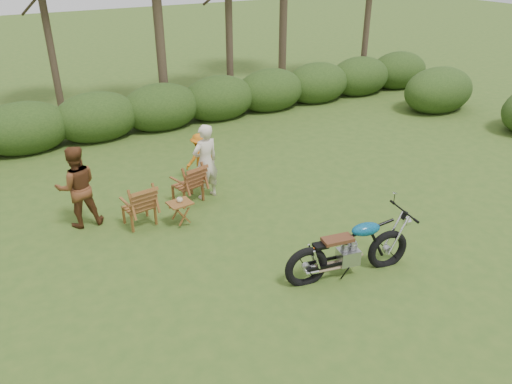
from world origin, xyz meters
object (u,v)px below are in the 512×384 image
child (202,180)px  cup (180,200)px  adult_a (207,197)px  lawn_chair_right (188,201)px  adult_b (84,224)px  lawn_chair_left (141,224)px  side_table (181,213)px  motorcycle (346,273)px

child → cup: bearing=43.2°
child → adult_a: bearing=62.8°
lawn_chair_right → adult_b: adult_b is taller
cup → lawn_chair_left: bearing=151.6°
side_table → adult_a: (0.99, 0.86, -0.26)m
lawn_chair_right → child: size_ratio=0.78×
lawn_chair_right → motorcycle: bearing=95.3°
adult_a → child: (0.25, 0.89, 0.00)m
lawn_chair_left → side_table: side_table is taller
child → motorcycle: bearing=86.6°
adult_a → adult_b: 2.78m
cup → adult_a: (0.98, 0.85, -0.56)m
side_table → adult_b: 2.07m
cup → adult_b: adult_b is taller
motorcycle → adult_b: (-3.73, 4.09, 0.00)m
lawn_chair_right → child: bearing=-143.5°
child → side_table: bearing=43.3°
lawn_chair_right → lawn_chair_left: size_ratio=1.00×
adult_a → cup: bearing=30.0°
lawn_chair_left → adult_b: size_ratio=0.55×
side_table → adult_a: bearing=41.3°
adult_b → child: bearing=-162.6°
adult_b → side_table: bearing=154.4°
side_table → adult_b: adult_b is taller
cup → adult_a: 1.41m
motorcycle → side_table: motorcycle is taller
lawn_chair_left → adult_b: bearing=-35.6°
side_table → adult_a: 1.34m
side_table → cup: size_ratio=4.26×
motorcycle → lawn_chair_right: (-1.40, 3.99, 0.00)m
cup → adult_a: size_ratio=0.07×
lawn_chair_right → child: 1.10m
motorcycle → cup: motorcycle is taller
side_table → cup: bearing=62.6°
lawn_chair_right → child: (0.70, 0.85, 0.00)m
motorcycle → adult_a: adult_a is taller
side_table → cup: cup is taller
side_table → child: (1.23, 1.75, -0.26)m
lawn_chair_right → cup: (-0.52, -0.88, 0.56)m
lawn_chair_left → adult_b: adult_b is taller
motorcycle → child: size_ratio=1.85×
lawn_chair_left → cup: 1.03m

